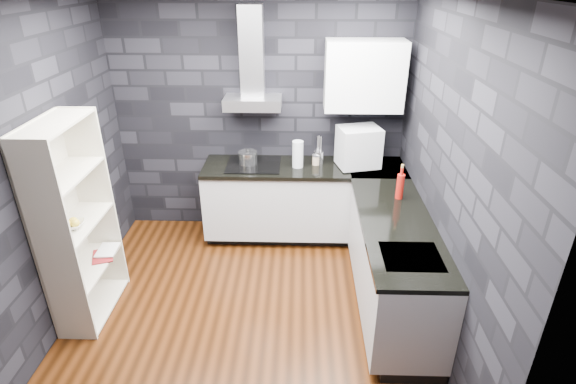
{
  "coord_description": "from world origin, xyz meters",
  "views": [
    {
      "loc": [
        0.46,
        -3.21,
        2.83
      ],
      "look_at": [
        0.35,
        0.45,
        1.0
      ],
      "focal_mm": 28.0,
      "sensor_mm": 36.0,
      "label": 1
    }
  ],
  "objects_px": {
    "pot": "(248,158)",
    "bookshelf": "(77,224)",
    "appliance_garage": "(358,147)",
    "glass_vase": "(298,154)",
    "fruit_bowl": "(72,224)",
    "red_bottle": "(400,186)",
    "storage_jar": "(316,160)",
    "utensil_crock": "(319,157)"
  },
  "relations": [
    {
      "from": "pot",
      "to": "bookshelf",
      "type": "xyz_separation_m",
      "value": [
        -1.31,
        -1.33,
        -0.07
      ]
    },
    {
      "from": "pot",
      "to": "appliance_garage",
      "type": "relative_size",
      "value": 0.47
    },
    {
      "from": "glass_vase",
      "to": "bookshelf",
      "type": "height_order",
      "value": "bookshelf"
    },
    {
      "from": "bookshelf",
      "to": "fruit_bowl",
      "type": "distance_m",
      "value": 0.08
    },
    {
      "from": "pot",
      "to": "red_bottle",
      "type": "bearing_deg",
      "value": -27.14
    },
    {
      "from": "storage_jar",
      "to": "fruit_bowl",
      "type": "relative_size",
      "value": 0.5
    },
    {
      "from": "utensil_crock",
      "to": "fruit_bowl",
      "type": "height_order",
      "value": "utensil_crock"
    },
    {
      "from": "appliance_garage",
      "to": "glass_vase",
      "type": "bearing_deg",
      "value": 168.56
    },
    {
      "from": "red_bottle",
      "to": "storage_jar",
      "type": "bearing_deg",
      "value": 134.07
    },
    {
      "from": "storage_jar",
      "to": "red_bottle",
      "type": "relative_size",
      "value": 0.41
    },
    {
      "from": "storage_jar",
      "to": "red_bottle",
      "type": "distance_m",
      "value": 1.09
    },
    {
      "from": "appliance_garage",
      "to": "storage_jar",
      "type": "bearing_deg",
      "value": 161.06
    },
    {
      "from": "glass_vase",
      "to": "red_bottle",
      "type": "xyz_separation_m",
      "value": [
        0.96,
        -0.71,
        -0.03
      ]
    },
    {
      "from": "pot",
      "to": "red_bottle",
      "type": "height_order",
      "value": "red_bottle"
    },
    {
      "from": "utensil_crock",
      "to": "appliance_garage",
      "type": "relative_size",
      "value": 0.33
    },
    {
      "from": "storage_jar",
      "to": "appliance_garage",
      "type": "relative_size",
      "value": 0.23
    },
    {
      "from": "appliance_garage",
      "to": "fruit_bowl",
      "type": "distance_m",
      "value": 2.86
    },
    {
      "from": "storage_jar",
      "to": "red_bottle",
      "type": "height_order",
      "value": "red_bottle"
    },
    {
      "from": "appliance_garage",
      "to": "red_bottle",
      "type": "xyz_separation_m",
      "value": [
        0.31,
        -0.74,
        -0.11
      ]
    },
    {
      "from": "red_bottle",
      "to": "fruit_bowl",
      "type": "bearing_deg",
      "value": -167.32
    },
    {
      "from": "utensil_crock",
      "to": "bookshelf",
      "type": "distance_m",
      "value": 2.5
    },
    {
      "from": "glass_vase",
      "to": "utensil_crock",
      "type": "bearing_deg",
      "value": 23.63
    },
    {
      "from": "pot",
      "to": "storage_jar",
      "type": "distance_m",
      "value": 0.74
    },
    {
      "from": "fruit_bowl",
      "to": "utensil_crock",
      "type": "bearing_deg",
      "value": 34.8
    },
    {
      "from": "storage_jar",
      "to": "red_bottle",
      "type": "xyz_separation_m",
      "value": [
        0.76,
        -0.78,
        0.07
      ]
    },
    {
      "from": "red_bottle",
      "to": "bookshelf",
      "type": "xyz_separation_m",
      "value": [
        -2.81,
        -0.56,
        -0.12
      ]
    },
    {
      "from": "pot",
      "to": "glass_vase",
      "type": "height_order",
      "value": "glass_vase"
    },
    {
      "from": "storage_jar",
      "to": "fruit_bowl",
      "type": "xyz_separation_m",
      "value": [
        -2.05,
        -1.41,
        -0.01
      ]
    },
    {
      "from": "pot",
      "to": "storage_jar",
      "type": "relative_size",
      "value": 2.03
    },
    {
      "from": "utensil_crock",
      "to": "bookshelf",
      "type": "height_order",
      "value": "bookshelf"
    },
    {
      "from": "bookshelf",
      "to": "pot",
      "type": "bearing_deg",
      "value": 26.44
    },
    {
      "from": "glass_vase",
      "to": "red_bottle",
      "type": "relative_size",
      "value": 1.22
    },
    {
      "from": "red_bottle",
      "to": "utensil_crock",
      "type": "bearing_deg",
      "value": 131.79
    },
    {
      "from": "glass_vase",
      "to": "red_bottle",
      "type": "height_order",
      "value": "glass_vase"
    },
    {
      "from": "fruit_bowl",
      "to": "storage_jar",
      "type": "bearing_deg",
      "value": 34.59
    },
    {
      "from": "fruit_bowl",
      "to": "bookshelf",
      "type": "bearing_deg",
      "value": 90.0
    },
    {
      "from": "pot",
      "to": "utensil_crock",
      "type": "distance_m",
      "value": 0.77
    },
    {
      "from": "utensil_crock",
      "to": "red_bottle",
      "type": "height_order",
      "value": "red_bottle"
    },
    {
      "from": "glass_vase",
      "to": "bookshelf",
      "type": "distance_m",
      "value": 2.25
    },
    {
      "from": "storage_jar",
      "to": "bookshelf",
      "type": "relative_size",
      "value": 0.06
    },
    {
      "from": "pot",
      "to": "storage_jar",
      "type": "xyz_separation_m",
      "value": [
        0.74,
        0.01,
        -0.02
      ]
    },
    {
      "from": "bookshelf",
      "to": "storage_jar",
      "type": "bearing_deg",
      "value": 14.18
    }
  ]
}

